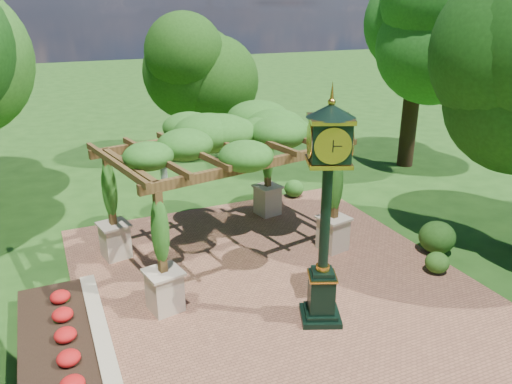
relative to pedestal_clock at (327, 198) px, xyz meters
name	(u,v)px	position (x,y,z in m)	size (l,w,h in m)	color
ground	(297,308)	(-0.27, 0.64, -3.12)	(120.00, 120.00, 0.00)	#1E4714
brick_plaza	(279,288)	(-0.27, 1.64, -3.10)	(10.00, 12.00, 0.04)	brown
border_wall	(101,337)	(-4.87, 1.14, -2.92)	(0.35, 5.00, 0.40)	#C6B793
flower_bed	(57,349)	(-5.77, 1.14, -2.94)	(1.50, 5.00, 0.36)	red
pedestal_clock	(327,198)	(0.00, 0.00, 0.00)	(1.34, 1.34, 5.22)	black
pergola	(224,147)	(-0.85, 4.04, 0.19)	(7.06, 5.17, 4.04)	beige
sundial	(164,177)	(-1.11, 10.40, -2.68)	(0.66, 0.66, 0.99)	gray
shrub_front	(437,263)	(4.07, 0.57, -2.78)	(0.66, 0.66, 0.59)	#2B5B1A
shrub_mid	(437,237)	(4.91, 1.52, -2.60)	(1.07, 1.07, 0.96)	#204814
shrub_back	(294,188)	(3.18, 7.29, -2.74)	(0.74, 0.74, 0.67)	#265A1A
tree_north	(199,67)	(1.69, 14.01, 1.15)	(3.96, 3.96, 6.21)	#342115
tree_east_far	(419,29)	(9.83, 8.87, 2.88)	(4.84, 4.84, 8.73)	#2F2012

